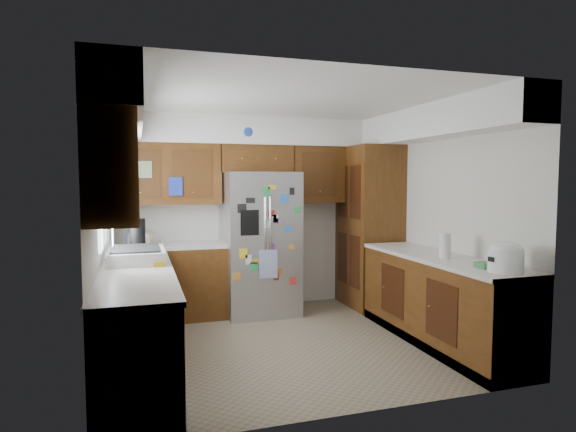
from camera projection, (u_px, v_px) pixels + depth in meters
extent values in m
plane|color=gray|center=(288.00, 343.00, 5.02)|extent=(3.60, 3.60, 0.00)
cube|color=silver|center=(253.00, 214.00, 6.45)|extent=(3.60, 0.04, 2.50)
cube|color=silver|center=(101.00, 229.00, 4.40)|extent=(0.04, 3.20, 2.50)
cube|color=silver|center=(439.00, 220.00, 5.46)|extent=(0.04, 3.20, 2.50)
cube|color=silver|center=(356.00, 243.00, 3.41)|extent=(3.60, 0.04, 2.50)
cube|color=white|center=(288.00, 100.00, 4.84)|extent=(3.60, 3.20, 0.02)
cube|color=white|center=(256.00, 132.00, 6.19)|extent=(3.60, 0.38, 0.35)
cube|color=white|center=(120.00, 111.00, 4.37)|extent=(0.38, 3.20, 0.35)
cube|color=white|center=(427.00, 124.00, 5.33)|extent=(0.38, 3.20, 0.35)
cube|color=#482A0D|center=(166.00, 174.00, 5.92)|extent=(1.33, 0.34, 0.75)
cube|color=#482A0D|center=(336.00, 175.00, 6.59)|extent=(1.33, 0.34, 0.75)
cube|color=#482A0D|center=(113.00, 169.00, 3.31)|extent=(0.34, 0.85, 0.75)
cube|color=white|center=(102.00, 191.00, 4.47)|extent=(0.02, 0.90, 1.05)
cube|color=white|center=(106.00, 191.00, 4.48)|extent=(0.01, 1.02, 1.15)
cube|color=#1E32B1|center=(176.00, 186.00, 5.78)|extent=(0.16, 0.02, 0.22)
cube|color=beige|center=(145.00, 170.00, 5.66)|extent=(0.16, 0.02, 0.20)
cube|color=#482A0D|center=(137.00, 322.00, 4.26)|extent=(0.60, 2.60, 0.88)
cube|color=#482A0D|center=(194.00, 282.00, 5.98)|extent=(0.75, 0.60, 0.88)
cube|color=silver|center=(136.00, 271.00, 4.23)|extent=(0.63, 2.60, 0.04)
cube|color=silver|center=(194.00, 245.00, 5.95)|extent=(0.75, 0.60, 0.04)
cube|color=black|center=(138.00, 365.00, 4.29)|extent=(0.60, 2.60, 0.10)
cube|color=white|center=(180.00, 349.00, 3.54)|extent=(0.01, 0.58, 0.80)
cube|color=#482A0D|center=(440.00, 302.00, 4.98)|extent=(0.60, 2.25, 0.88)
cube|color=silver|center=(441.00, 258.00, 4.95)|extent=(0.63, 2.25, 0.04)
cube|color=black|center=(439.00, 339.00, 5.01)|extent=(0.60, 2.25, 0.10)
cube|color=#482A0D|center=(369.00, 227.00, 6.48)|extent=(0.60, 0.90, 2.15)
cube|color=#999A9E|center=(260.00, 243.00, 6.10)|extent=(0.90, 0.75, 1.80)
cylinder|color=silver|center=(266.00, 235.00, 5.71)|extent=(0.02, 0.02, 0.90)
cylinder|color=silver|center=(270.00, 235.00, 5.73)|extent=(0.02, 0.02, 0.90)
cube|color=black|center=(250.00, 223.00, 5.65)|extent=(0.22, 0.01, 0.30)
cube|color=white|center=(268.00, 264.00, 5.73)|extent=(0.22, 0.01, 0.34)
cube|color=#8C4C99|center=(273.00, 248.00, 5.76)|extent=(0.06, 0.00, 0.09)
cube|color=yellow|center=(272.00, 187.00, 5.70)|extent=(0.09, 0.00, 0.05)
cube|color=blue|center=(288.00, 229.00, 5.80)|extent=(0.10, 0.00, 0.07)
cube|color=#8C4C99|center=(276.00, 221.00, 5.75)|extent=(0.08, 0.00, 0.06)
cube|color=white|center=(249.00, 260.00, 5.68)|extent=(0.08, 0.00, 0.11)
cube|color=white|center=(273.00, 219.00, 5.74)|extent=(0.08, 0.00, 0.10)
cube|color=green|center=(254.00, 267.00, 5.71)|extent=(0.09, 0.00, 0.10)
cube|color=yellow|center=(243.00, 254.00, 5.66)|extent=(0.10, 0.00, 0.12)
cube|color=orange|center=(292.00, 247.00, 5.83)|extent=(0.08, 0.00, 0.05)
cube|color=red|center=(293.00, 281.00, 5.87)|extent=(0.09, 0.00, 0.09)
cube|color=orange|center=(274.00, 265.00, 5.78)|extent=(0.09, 0.00, 0.10)
cube|color=red|center=(272.00, 213.00, 5.73)|extent=(0.09, 0.00, 0.07)
cube|color=red|center=(276.00, 277.00, 5.80)|extent=(0.07, 0.00, 0.09)
cube|color=black|center=(292.00, 191.00, 5.78)|extent=(0.06, 0.00, 0.09)
cube|color=black|center=(251.00, 200.00, 5.64)|extent=(0.11, 0.00, 0.06)
cube|color=orange|center=(278.00, 271.00, 5.80)|extent=(0.09, 0.00, 0.07)
cube|color=green|center=(266.00, 191.00, 5.69)|extent=(0.09, 0.00, 0.10)
cube|color=orange|center=(257.00, 261.00, 5.71)|extent=(0.09, 0.00, 0.06)
cube|color=orange|center=(237.00, 277.00, 5.65)|extent=(0.08, 0.00, 0.09)
cube|color=blue|center=(284.00, 199.00, 5.76)|extent=(0.10, 0.00, 0.11)
cube|color=white|center=(276.00, 219.00, 5.74)|extent=(0.06, 0.00, 0.10)
cube|color=black|center=(242.00, 208.00, 5.61)|extent=(0.11, 0.00, 0.11)
cube|color=black|center=(268.00, 269.00, 5.76)|extent=(0.08, 0.00, 0.11)
cube|color=white|center=(267.00, 224.00, 5.72)|extent=(0.07, 0.00, 0.08)
cube|color=green|center=(297.00, 209.00, 5.82)|extent=(0.07, 0.00, 0.07)
cube|color=#482A0D|center=(256.00, 159.00, 6.24)|extent=(0.96, 0.34, 0.35)
sphere|color=#2545B2|center=(246.00, 133.00, 6.10)|extent=(0.30, 0.30, 0.30)
cylinder|color=black|center=(275.00, 140.00, 6.32)|extent=(0.25, 0.25, 0.14)
ellipsoid|color=#333338|center=(275.00, 135.00, 6.31)|extent=(0.23, 0.23, 0.10)
cube|color=white|center=(136.00, 255.00, 4.60)|extent=(0.52, 0.70, 0.12)
cube|color=black|center=(136.00, 249.00, 4.60)|extent=(0.44, 0.60, 0.02)
cylinder|color=silver|center=(113.00, 240.00, 4.53)|extent=(0.02, 0.02, 0.30)
cylinder|color=silver|center=(120.00, 226.00, 4.54)|extent=(0.16, 0.02, 0.02)
cube|color=yellow|center=(159.00, 263.00, 4.39)|extent=(0.10, 0.18, 0.04)
cube|color=black|center=(138.00, 250.00, 5.03)|extent=(0.18, 0.14, 0.10)
cylinder|color=black|center=(138.00, 232.00, 5.01)|extent=(0.16, 0.16, 0.28)
cylinder|color=#999A9E|center=(134.00, 242.00, 5.26)|extent=(0.14, 0.14, 0.20)
sphere|color=white|center=(141.00, 241.00, 5.42)|extent=(0.20, 0.20, 0.20)
cube|color=#3F72B2|center=(132.00, 240.00, 5.58)|extent=(0.14, 0.10, 0.18)
cube|color=#BFB28C|center=(150.00, 240.00, 5.68)|extent=(0.10, 0.08, 0.14)
cylinder|color=white|center=(133.00, 250.00, 4.96)|extent=(0.08, 0.08, 0.11)
cylinder|color=white|center=(505.00, 261.00, 4.08)|extent=(0.29, 0.29, 0.19)
ellipsoid|color=white|center=(506.00, 249.00, 4.07)|extent=(0.28, 0.28, 0.13)
cube|color=black|center=(492.00, 259.00, 4.04)|extent=(0.04, 0.06, 0.04)
cylinder|color=white|center=(445.00, 246.00, 4.80)|extent=(0.11, 0.11, 0.25)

